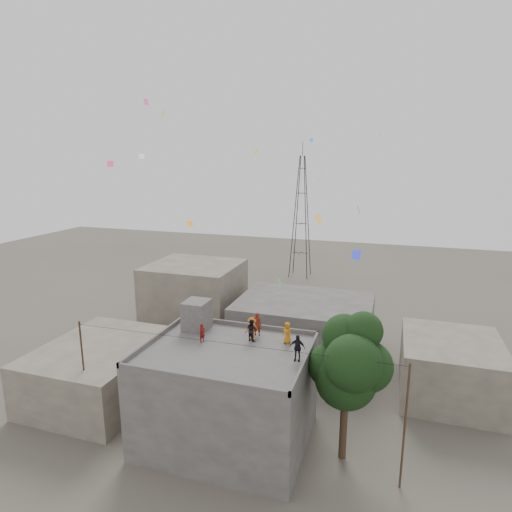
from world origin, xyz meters
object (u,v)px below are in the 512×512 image
(transmission_tower, at_px, (301,217))
(person_red_adult, at_px, (257,324))
(tree, at_px, (350,364))
(person_dark_adult, at_px, (297,348))
(stair_head_box, at_px, (197,315))

(transmission_tower, bearing_deg, person_red_adult, -82.21)
(tree, bearing_deg, person_dark_adult, -169.88)
(stair_head_box, bearing_deg, tree, -10.74)
(transmission_tower, bearing_deg, person_dark_adult, -78.12)
(transmission_tower, xyz_separation_m, person_red_adult, (5.09, -37.21, -2.17))
(person_dark_adult, bearing_deg, transmission_tower, 101.03)
(stair_head_box, height_order, person_dark_adult, stair_head_box)
(person_red_adult, bearing_deg, stair_head_box, 7.47)
(stair_head_box, bearing_deg, person_dark_adult, -18.44)
(tree, bearing_deg, transmission_tower, 106.09)
(stair_head_box, relative_size, tree, 0.22)
(tree, height_order, person_red_adult, tree)
(tree, distance_m, person_red_adult, 6.70)
(stair_head_box, distance_m, person_dark_adult, 8.01)
(stair_head_box, distance_m, tree, 10.80)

